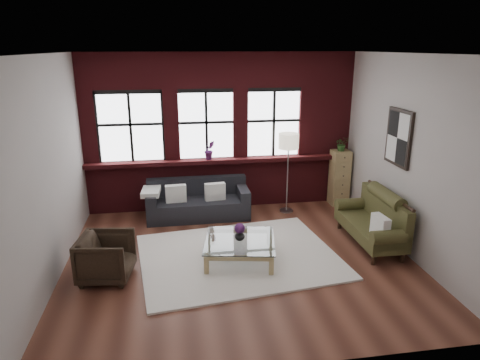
{
  "coord_description": "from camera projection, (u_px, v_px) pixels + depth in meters",
  "views": [
    {
      "loc": [
        -0.98,
        -6.17,
        3.3
      ],
      "look_at": [
        0.1,
        0.6,
        1.15
      ],
      "focal_mm": 32.0,
      "sensor_mm": 36.0,
      "label": 1
    }
  ],
  "objects": [
    {
      "name": "wall_poster",
      "position": [
        399.0,
        138.0,
        7.08
      ],
      "size": [
        0.05,
        0.74,
        0.94
      ],
      "primitive_type": null,
      "color": "black",
      "rests_on": "wall_right"
    },
    {
      "name": "sill_plant",
      "position": [
        210.0,
        150.0,
        8.71
      ],
      "size": [
        0.26,
        0.23,
        0.39
      ],
      "primitive_type": "imported",
      "rotation": [
        0.0,
        0.0,
        0.28
      ],
      "color": "#592263",
      "rests_on": "sill_ledge"
    },
    {
      "name": "coffee_table",
      "position": [
        240.0,
        250.0,
        6.85
      ],
      "size": [
        1.27,
        1.27,
        0.37
      ],
      "primitive_type": null,
      "rotation": [
        0.0,
        0.0,
        -0.18
      ],
      "color": "tan",
      "rests_on": "shag_rug"
    },
    {
      "name": "pillow_a",
      "position": [
        176.0,
        194.0,
        8.33
      ],
      "size": [
        0.41,
        0.17,
        0.34
      ],
      "primitive_type": "cube",
      "rotation": [
        0.0,
        0.0,
        0.07
      ],
      "color": "white",
      "rests_on": "dark_sofa"
    },
    {
      "name": "pillow_b",
      "position": [
        215.0,
        192.0,
        8.44
      ],
      "size": [
        0.41,
        0.18,
        0.34
      ],
      "primitive_type": "cube",
      "rotation": [
        0.0,
        0.0,
        0.11
      ],
      "color": "white",
      "rests_on": "dark_sofa"
    },
    {
      "name": "drawer_chest",
      "position": [
        339.0,
        178.0,
        9.19
      ],
      "size": [
        0.37,
        0.37,
        1.19
      ],
      "primitive_type": "cube",
      "color": "tan",
      "rests_on": "floor"
    },
    {
      "name": "wall_back",
      "position": [
        221.0,
        132.0,
        8.82
      ],
      "size": [
        5.5,
        0.0,
        5.5
      ],
      "primitive_type": "plane",
      "rotation": [
        1.57,
        0.0,
        0.0
      ],
      "color": "#ACA5A0",
      "rests_on": "ground"
    },
    {
      "name": "floor",
      "position": [
        240.0,
        259.0,
        6.94
      ],
      "size": [
        5.5,
        5.5,
        0.0
      ],
      "primitive_type": "plane",
      "color": "#52291E",
      "rests_on": "ground"
    },
    {
      "name": "wall_front",
      "position": [
        280.0,
        231.0,
        4.11
      ],
      "size": [
        5.5,
        0.0,
        5.5
      ],
      "primitive_type": "plane",
      "rotation": [
        -1.57,
        0.0,
        0.0
      ],
      "color": "#ACA5A0",
      "rests_on": "ground"
    },
    {
      "name": "dark_sofa",
      "position": [
        198.0,
        200.0,
        8.54
      ],
      "size": [
        2.01,
        0.82,
        0.73
      ],
      "primitive_type": null,
      "color": "black",
      "rests_on": "floor"
    },
    {
      "name": "window_mid",
      "position": [
        206.0,
        126.0,
        8.68
      ],
      "size": [
        1.38,
        0.1,
        1.5
      ],
      "primitive_type": null,
      "color": "black",
      "rests_on": "brick_backwall"
    },
    {
      "name": "brick_backwall",
      "position": [
        221.0,
        133.0,
        8.76
      ],
      "size": [
        5.5,
        0.12,
        3.2
      ],
      "primitive_type": null,
      "color": "#561419",
      "rests_on": "floor"
    },
    {
      "name": "potted_plant_top",
      "position": [
        342.0,
        144.0,
        8.96
      ],
      "size": [
        0.28,
        0.24,
        0.3
      ],
      "primitive_type": "imported",
      "rotation": [
        0.0,
        0.0,
        0.02
      ],
      "color": "#2D5923",
      "rests_on": "drawer_chest"
    },
    {
      "name": "flowers",
      "position": [
        240.0,
        228.0,
        6.73
      ],
      "size": [
        0.16,
        0.16,
        0.16
      ],
      "primitive_type": "sphere",
      "color": "#592263",
      "rests_on": "vase"
    },
    {
      "name": "pillow_settee",
      "position": [
        380.0,
        226.0,
        6.81
      ],
      "size": [
        0.17,
        0.39,
        0.34
      ],
      "primitive_type": "cube",
      "rotation": [
        0.0,
        0.0,
        0.08
      ],
      "color": "white",
      "rests_on": "vintage_settee"
    },
    {
      "name": "armchair",
      "position": [
        106.0,
        257.0,
        6.26
      ],
      "size": [
        0.85,
        0.83,
        0.68
      ],
      "primitive_type": "imported",
      "rotation": [
        0.0,
        0.0,
        1.43
      ],
      "color": "black",
      "rests_on": "floor"
    },
    {
      "name": "vase",
      "position": [
        240.0,
        235.0,
        6.77
      ],
      "size": [
        0.21,
        0.21,
        0.17
      ],
      "primitive_type": "imported",
      "rotation": [
        0.0,
        0.0,
        0.4
      ],
      "color": "#B2B2B2",
      "rests_on": "coffee_table"
    },
    {
      "name": "wall_left",
      "position": [
        48.0,
        172.0,
        6.05
      ],
      "size": [
        0.0,
        5.0,
        5.0
      ],
      "primitive_type": "plane",
      "rotation": [
        1.57,
        0.0,
        1.57
      ],
      "color": "#ACA5A0",
      "rests_on": "ground"
    },
    {
      "name": "ceiling",
      "position": [
        240.0,
        54.0,
        5.99
      ],
      "size": [
        5.5,
        5.5,
        0.0
      ],
      "primitive_type": "plane",
      "rotation": [
        3.14,
        0.0,
        0.0
      ],
      "color": "white",
      "rests_on": "ground"
    },
    {
      "name": "window_right",
      "position": [
        273.0,
        124.0,
        8.89
      ],
      "size": [
        1.38,
        0.1,
        1.5
      ],
      "primitive_type": null,
      "color": "black",
      "rests_on": "brick_backwall"
    },
    {
      "name": "vintage_settee",
      "position": [
        370.0,
        220.0,
        7.33
      ],
      "size": [
        0.74,
        1.67,
        0.89
      ],
      "primitive_type": null,
      "color": "#413F1E",
      "rests_on": "floor"
    },
    {
      "name": "wall_right",
      "position": [
        408.0,
        157.0,
        6.88
      ],
      "size": [
        0.0,
        5.0,
        5.0
      ],
      "primitive_type": "plane",
      "rotation": [
        1.57,
        0.0,
        -1.57
      ],
      "color": "#ACA5A0",
      "rests_on": "ground"
    },
    {
      "name": "window_left",
      "position": [
        131.0,
        128.0,
        8.46
      ],
      "size": [
        1.38,
        0.1,
        1.5
      ],
      "primitive_type": null,
      "color": "black",
      "rests_on": "brick_backwall"
    },
    {
      "name": "sill_ledge",
      "position": [
        222.0,
        160.0,
        8.85
      ],
      "size": [
        5.5,
        0.3,
        0.08
      ],
      "primitive_type": "cube",
      "color": "#561419",
      "rests_on": "brick_backwall"
    },
    {
      "name": "shag_rug",
      "position": [
        238.0,
        256.0,
        7.0
      ],
      "size": [
        3.4,
        2.81,
        0.03
      ],
      "primitive_type": "cube",
      "rotation": [
        0.0,
        0.0,
        0.12
      ],
      "color": "white",
      "rests_on": "floor"
    },
    {
      "name": "floor_lamp",
      "position": [
        288.0,
        170.0,
        8.68
      ],
      "size": [
        0.4,
        0.4,
        1.8
      ],
      "primitive_type": null,
      "color": "#A5A5A8",
      "rests_on": "floor"
    }
  ]
}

